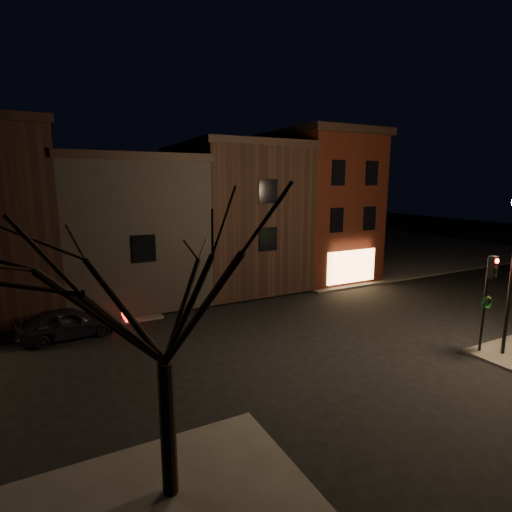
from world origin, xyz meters
The scene contains 8 objects.
ground centered at (0.00, 0.00, 0.00)m, with size 120.00×120.00×0.00m, color black.
sidewalk_far_right centered at (20.00, 20.00, 0.06)m, with size 30.00×30.00×0.12m, color #2D2B28.
corner_building centered at (8.00, 9.47, 5.40)m, with size 6.50×8.50×10.50m.
row_building_a centered at (1.50, 10.50, 4.83)m, with size 7.30×10.30×9.40m.
row_building_b centered at (-5.75, 10.50, 4.33)m, with size 7.80×10.30×8.40m.
traffic_signal centered at (5.60, -5.51, 2.81)m, with size 0.58×0.38×4.05m.
bare_tree_left centered at (-8.00, -7.00, 5.43)m, with size 5.60×5.60×7.50m.
parked_car_a centered at (-9.56, 4.46, 0.72)m, with size 1.69×4.20×1.43m, color black.
Camera 1 is at (-9.96, -14.96, 7.09)m, focal length 28.00 mm.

